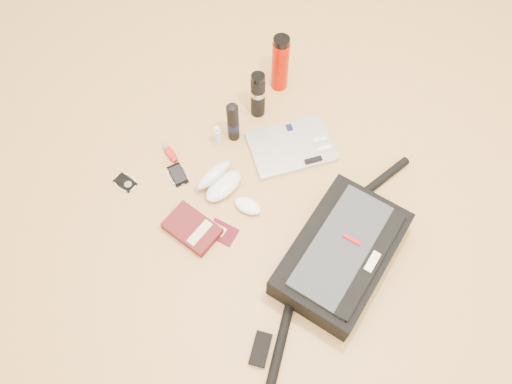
# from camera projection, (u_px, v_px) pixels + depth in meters

# --- Properties ---
(ground) EXTENTS (4.00, 4.00, 0.00)m
(ground) POSITION_uv_depth(u_px,v_px,m) (282.00, 214.00, 1.91)
(ground) COLOR tan
(ground) RESTS_ON ground
(messenger_bag) EXTENTS (0.99, 0.45, 0.14)m
(messenger_bag) POSITION_uv_depth(u_px,v_px,m) (341.00, 254.00, 1.76)
(messenger_bag) COLOR black
(messenger_bag) RESTS_ON ground
(laptop) EXTENTS (0.39, 0.34, 0.03)m
(laptop) POSITION_uv_depth(u_px,v_px,m) (292.00, 147.00, 2.04)
(laptop) COLOR silver
(laptop) RESTS_ON ground
(book) EXTENTS (0.17, 0.22, 0.04)m
(book) POSITION_uv_depth(u_px,v_px,m) (192.00, 228.00, 1.86)
(book) COLOR #4E1115
(book) RESTS_ON ground
(passport) EXTENTS (0.11, 0.13, 0.01)m
(passport) POSITION_uv_depth(u_px,v_px,m) (222.00, 232.00, 1.87)
(passport) COLOR #470916
(passport) RESTS_ON ground
(mouse) EXTENTS (0.10, 0.13, 0.04)m
(mouse) POSITION_uv_depth(u_px,v_px,m) (248.00, 206.00, 1.91)
(mouse) COLOR white
(mouse) RESTS_ON ground
(sunglasses_case) EXTENTS (0.19, 0.17, 0.10)m
(sunglasses_case) POSITION_uv_depth(u_px,v_px,m) (219.00, 181.00, 1.94)
(sunglasses_case) COLOR white
(sunglasses_case) RESTS_ON ground
(ipod) EXTENTS (0.09, 0.10, 0.01)m
(ipod) POSITION_uv_depth(u_px,v_px,m) (125.00, 183.00, 1.97)
(ipod) COLOR black
(ipod) RESTS_ON ground
(phone) EXTENTS (0.10, 0.11, 0.01)m
(phone) POSITION_uv_depth(u_px,v_px,m) (178.00, 175.00, 1.99)
(phone) COLOR black
(phone) RESTS_ON ground
(inhaler) EXTENTS (0.03, 0.10, 0.03)m
(inhaler) POSITION_uv_depth(u_px,v_px,m) (170.00, 153.00, 2.03)
(inhaler) COLOR #A61E15
(inhaler) RESTS_ON ground
(spray_bottle) EXTENTS (0.03, 0.03, 0.11)m
(spray_bottle) POSITION_uv_depth(u_px,v_px,m) (218.00, 136.00, 2.02)
(spray_bottle) COLOR #B0DBEE
(spray_bottle) RESTS_ON ground
(aerosol_can) EXTENTS (0.06, 0.06, 0.21)m
(aerosol_can) POSITION_uv_depth(u_px,v_px,m) (233.00, 122.00, 1.99)
(aerosol_can) COLOR black
(aerosol_can) RESTS_ON ground
(thermos_black) EXTENTS (0.07, 0.07, 0.23)m
(thermos_black) POSITION_uv_depth(u_px,v_px,m) (258.00, 95.00, 2.04)
(thermos_black) COLOR black
(thermos_black) RESTS_ON ground
(thermos_red) EXTENTS (0.09, 0.09, 0.28)m
(thermos_red) POSITION_uv_depth(u_px,v_px,m) (280.00, 64.00, 2.09)
(thermos_red) COLOR #AB0E00
(thermos_red) RESTS_ON ground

